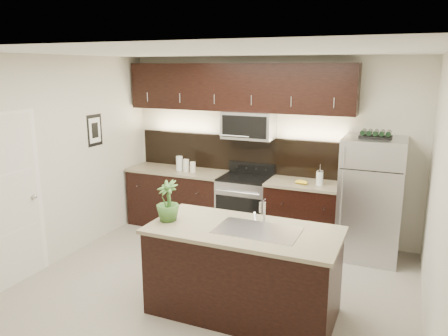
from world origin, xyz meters
name	(u,v)px	position (x,y,z in m)	size (l,w,h in m)	color
ground	(215,288)	(0.00, 0.00, 0.00)	(4.50, 4.50, 0.00)	gray
room_walls	(203,147)	(-0.11, -0.04, 1.70)	(4.52, 4.02, 2.71)	beige
counter_run	(233,205)	(-0.46, 1.69, 0.47)	(3.51, 0.65, 0.94)	black
upper_fixtures	(239,95)	(-0.43, 1.84, 2.14)	(3.49, 0.40, 1.66)	black
island	(243,271)	(0.49, -0.35, 0.47)	(1.96, 0.96, 0.94)	black
sink_faucet	(258,229)	(0.64, -0.34, 0.96)	(0.84, 0.50, 0.28)	silver
refrigerator	(371,199)	(1.56, 1.63, 0.82)	(0.80, 0.72, 1.65)	#B2B2B7
wine_rack	(376,134)	(1.56, 1.63, 1.70)	(0.41, 0.25, 0.10)	black
plant	(168,201)	(-0.34, -0.44, 1.16)	(0.25, 0.25, 0.44)	#355F26
canisters	(184,165)	(-1.26, 1.63, 1.04)	(0.34, 0.12, 0.23)	silver
french_press	(320,178)	(0.86, 1.64, 1.05)	(0.10, 0.10, 0.29)	silver
bananas	(299,181)	(0.58, 1.61, 0.97)	(0.18, 0.14, 0.06)	yellow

